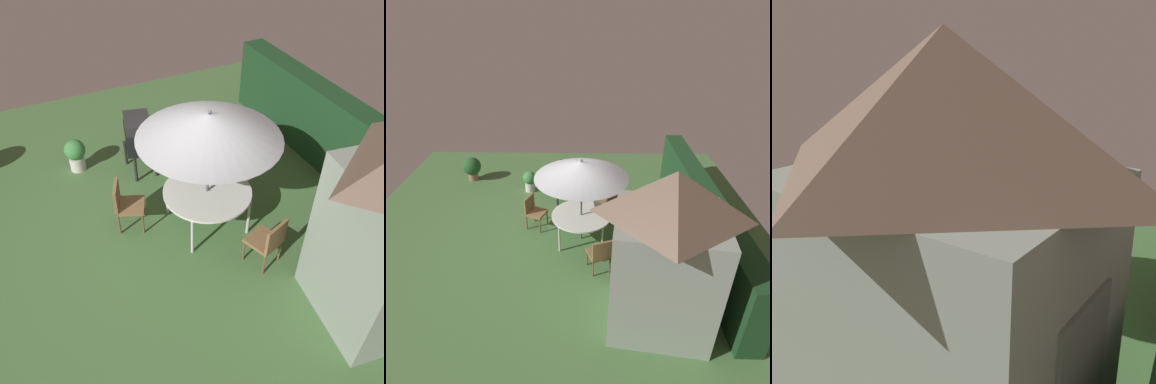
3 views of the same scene
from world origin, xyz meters
TOP-DOWN VIEW (x-y plane):
  - ground_plane at (0.00, 0.00)m, footprint 11.00×11.00m
  - garden_shed at (2.61, 2.03)m, footprint 1.85×2.08m
  - patio_table at (0.09, 0.56)m, footprint 1.48×1.48m
  - patio_umbrella at (0.09, 0.56)m, footprint 2.22×2.22m
  - bbq_grill at (-1.83, 0.04)m, footprint 0.80×0.65m
  - chair_near_shed at (-0.44, -0.71)m, footprint 0.60×0.60m
  - chair_far_side at (1.29, 0.99)m, footprint 0.59×0.59m
  - chair_toward_hedge at (-0.92, 1.32)m, footprint 0.65×0.65m
  - potted_plant_by_shed at (-3.14, -3.16)m, footprint 0.60×0.60m
  - potted_plant_by_grill at (-2.39, -1.11)m, footprint 0.42×0.42m

SIDE VIEW (x-z plane):
  - ground_plane at x=0.00m, z-range 0.00..0.00m
  - potted_plant_by_grill at x=-2.39m, z-range 0.04..0.72m
  - potted_plant_by_shed at x=-3.14m, z-range 0.06..0.86m
  - chair_near_shed at x=-0.44m, z-range 0.07..0.97m
  - chair_far_side at x=1.29m, z-range 0.07..0.97m
  - chair_toward_hedge at x=-0.92m, z-range 0.07..0.97m
  - patio_table at x=0.09m, z-range 0.32..1.05m
  - bbq_grill at x=-1.83m, z-range 0.25..1.45m
  - garden_shed at x=2.61m, z-range 0.03..3.22m
  - patio_umbrella at x=0.09m, z-range 0.86..3.09m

